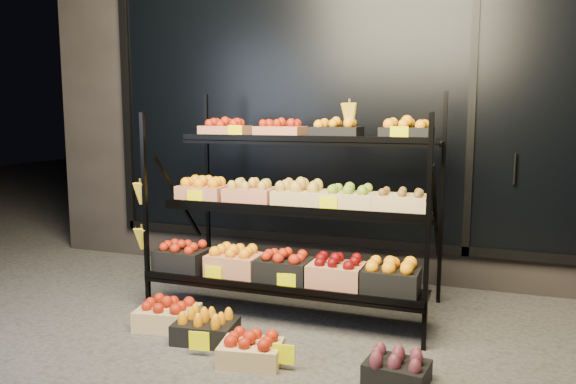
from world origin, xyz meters
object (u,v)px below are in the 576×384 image
at_px(floor_crate_left, 168,314).
at_px(floor_crate_midright, 251,349).
at_px(display_rack, 293,208).
at_px(floor_crate_midleft, 206,327).

height_order(floor_crate_left, floor_crate_midright, floor_crate_left).
xyz_separation_m(display_rack, floor_crate_midright, (0.08, -0.97, -0.70)).
bearing_deg(floor_crate_midleft, floor_crate_left, 154.98).
height_order(display_rack, floor_crate_midleft, display_rack).
xyz_separation_m(floor_crate_left, floor_crate_midright, (0.78, -0.32, -0.01)).
distance_m(display_rack, floor_crate_midleft, 1.09).
xyz_separation_m(floor_crate_left, floor_crate_midleft, (0.37, -0.12, -0.00)).
bearing_deg(floor_crate_midleft, floor_crate_midright, -33.05).
bearing_deg(floor_crate_midright, floor_crate_midleft, 143.92).
xyz_separation_m(display_rack, floor_crate_left, (-0.70, -0.65, -0.69)).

